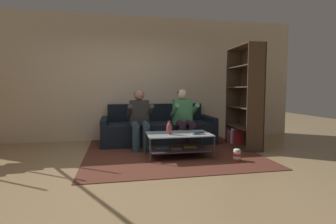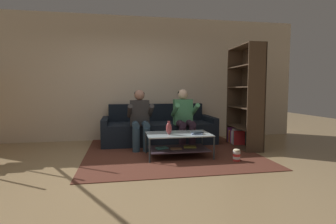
% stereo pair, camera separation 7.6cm
% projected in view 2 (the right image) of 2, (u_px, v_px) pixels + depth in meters
% --- Properties ---
extents(ground, '(16.80, 16.80, 0.00)m').
position_uv_depth(ground, '(135.00, 169.00, 3.95)').
color(ground, '#9C7F57').
extents(back_partition, '(8.40, 0.12, 2.90)m').
position_uv_depth(back_partition, '(129.00, 79.00, 6.23)').
color(back_partition, beige).
rests_on(back_partition, ground).
extents(couch, '(2.47, 0.97, 0.85)m').
position_uv_depth(couch, '(158.00, 130.00, 5.90)').
color(couch, black).
rests_on(couch, ground).
extents(person_seated_left, '(0.50, 0.58, 1.19)m').
position_uv_depth(person_seated_left, '(140.00, 117.00, 5.22)').
color(person_seated_left, '#2E4758').
rests_on(person_seated_left, ground).
extents(person_seated_right, '(0.50, 0.58, 1.20)m').
position_uv_depth(person_seated_right, '(184.00, 115.00, 5.39)').
color(person_seated_right, '#2E1E2A').
rests_on(person_seated_right, ground).
extents(coffee_table, '(1.12, 0.68, 0.42)m').
position_uv_depth(coffee_table, '(178.00, 141.00, 4.64)').
color(coffee_table, '#B0C3C8').
rests_on(coffee_table, ground).
extents(area_rug, '(3.12, 3.27, 0.01)m').
position_uv_depth(area_rug, '(168.00, 150.00, 5.17)').
color(area_rug, '#5A2D21').
rests_on(area_rug, ground).
extents(vase, '(0.10, 0.10, 0.23)m').
position_uv_depth(vase, '(169.00, 128.00, 4.52)').
color(vase, brown).
rests_on(vase, coffee_table).
extents(book_stack, '(0.21, 0.18, 0.04)m').
position_uv_depth(book_stack, '(197.00, 133.00, 4.56)').
color(book_stack, '#7B8FBC').
rests_on(book_stack, coffee_table).
extents(bookshelf, '(0.40, 1.07, 2.07)m').
position_uv_depth(bookshelf, '(245.00, 105.00, 5.44)').
color(bookshelf, '#453324').
rests_on(bookshelf, ground).
extents(popcorn_tub, '(0.12, 0.12, 0.21)m').
position_uv_depth(popcorn_tub, '(237.00, 155.00, 4.35)').
color(popcorn_tub, red).
rests_on(popcorn_tub, ground).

